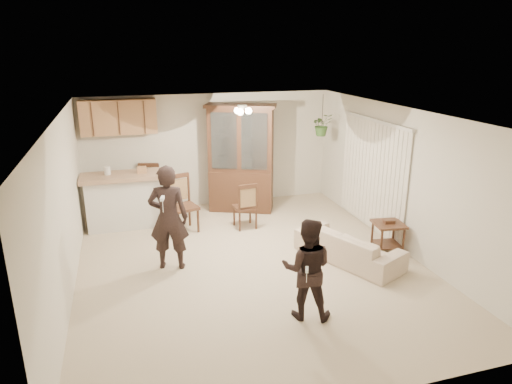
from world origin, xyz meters
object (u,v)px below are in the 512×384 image
object	(u,v)px
sofa	(349,240)
china_hutch	(241,159)
adult	(168,216)
chair_hutch_left	(149,201)
chair_bar	(184,216)
child	(307,270)
side_table	(388,237)
chair_hutch_right	(245,215)

from	to	relation	value
sofa	china_hutch	world-z (taller)	china_hutch
adult	chair_hutch_left	size ratio (longest dim) A/B	1.65
adult	chair_hutch_left	distance (m)	2.69
sofa	chair_bar	distance (m)	3.24
child	adult	bearing A→B (deg)	-27.31
child	china_hutch	bearing A→B (deg)	-69.54
child	side_table	xyz separation A→B (m)	(2.14, 1.44, -0.39)
china_hutch	chair_hutch_left	world-z (taller)	china_hutch
adult	china_hutch	size ratio (longest dim) A/B	0.78
sofa	chair_hutch_right	bearing A→B (deg)	8.76
chair_bar	chair_hutch_left	world-z (taller)	chair_bar
sofa	chair_hutch_left	bearing A→B (deg)	18.86
child	chair_hutch_left	size ratio (longest dim) A/B	1.24
chair_bar	child	bearing A→B (deg)	-86.78
chair_bar	chair_hutch_left	bearing A→B (deg)	102.53
adult	chair_hutch_right	world-z (taller)	adult
child	chair_bar	world-z (taller)	child
sofa	child	bearing A→B (deg)	110.48
adult	child	size ratio (longest dim) A/B	1.33
child	side_table	bearing A→B (deg)	-122.23
china_hutch	chair_bar	world-z (taller)	china_hutch
child	chair_bar	distance (m)	3.63
china_hutch	chair_hutch_right	xyz separation A→B (m)	(-0.20, -1.05, -0.88)
side_table	chair_hutch_right	size ratio (longest dim) A/B	0.64
chair_hutch_left	chair_bar	bearing A→B (deg)	-46.48
sofa	child	xyz separation A→B (m)	(-1.33, -1.34, 0.31)
chair_hutch_left	side_table	bearing A→B (deg)	-23.10
adult	chair_hutch_left	xyz separation A→B (m)	(-0.17, 2.62, -0.59)
child	chair_hutch_right	bearing A→B (deg)	-67.05
chair_bar	chair_hutch_right	xyz separation A→B (m)	(1.19, -0.15, -0.05)
chair_hutch_right	adult	bearing A→B (deg)	34.80
chair_hutch_right	chair_hutch_left	bearing A→B (deg)	-40.25
sofa	adult	world-z (taller)	adult
chair_hutch_left	china_hutch	bearing A→B (deg)	8.90
side_table	chair_bar	distance (m)	3.84
sofa	side_table	world-z (taller)	sofa
china_hutch	chair_hutch_left	bearing A→B (deg)	-163.56
child	chair_hutch_left	xyz separation A→B (m)	(-1.74, 4.57, -0.37)
china_hutch	chair_hutch_left	size ratio (longest dim) A/B	2.13
side_table	chair_hutch_left	size ratio (longest dim) A/B	0.56
sofa	adult	distance (m)	3.01
sofa	side_table	bearing A→B (deg)	-108.02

